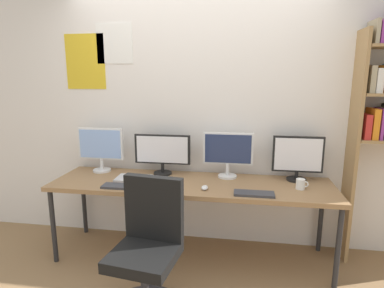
{
  "coord_description": "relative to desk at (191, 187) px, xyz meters",
  "views": [
    {
      "loc": [
        0.44,
        -2.14,
        1.68
      ],
      "look_at": [
        0.0,
        0.65,
        1.09
      ],
      "focal_mm": 29.69,
      "sensor_mm": 36.0,
      "label": 1
    }
  ],
  "objects": [
    {
      "name": "monitor_far_right",
      "position": [
        0.96,
        0.21,
        0.27
      ],
      "size": [
        0.46,
        0.18,
        0.42
      ],
      "color": "black",
      "rests_on": "desk"
    },
    {
      "name": "monitor_center_left",
      "position": [
        -0.32,
        0.21,
        0.27
      ],
      "size": [
        0.55,
        0.18,
        0.4
      ],
      "color": "black",
      "rests_on": "desk"
    },
    {
      "name": "laptop_closed",
      "position": [
        -0.55,
        -0.01,
        0.06
      ],
      "size": [
        0.33,
        0.23,
        0.02
      ],
      "primitive_type": "cube",
      "rotation": [
        0.0,
        0.0,
        0.03
      ],
      "color": "silver",
      "rests_on": "desk"
    },
    {
      "name": "monitor_far_left",
      "position": [
        -0.96,
        0.21,
        0.3
      ],
      "size": [
        0.47,
        0.18,
        0.45
      ],
      "color": "silver",
      "rests_on": "desk"
    },
    {
      "name": "keyboard_left",
      "position": [
        -0.56,
        -0.23,
        0.06
      ],
      "size": [
        0.38,
        0.13,
        0.02
      ],
      "primitive_type": "cube",
      "color": "#38383D",
      "rests_on": "desk"
    },
    {
      "name": "keyboard_right",
      "position": [
        0.56,
        -0.23,
        0.06
      ],
      "size": [
        0.33,
        0.13,
        0.02
      ],
      "primitive_type": "cube",
      "color": "#38383D",
      "rests_on": "desk"
    },
    {
      "name": "coffee_mug",
      "position": [
        0.96,
        -0.03,
        0.09
      ],
      "size": [
        0.11,
        0.08,
        0.09
      ],
      "color": "white",
      "rests_on": "desk"
    },
    {
      "name": "monitor_center_right",
      "position": [
        0.32,
        0.21,
        0.29
      ],
      "size": [
        0.47,
        0.18,
        0.43
      ],
      "color": "silver",
      "rests_on": "desk"
    },
    {
      "name": "desk",
      "position": [
        0.0,
        0.0,
        0.0
      ],
      "size": [
        2.56,
        0.68,
        0.74
      ],
      "color": "#936D47",
      "rests_on": "ground_plane"
    },
    {
      "name": "wall_back",
      "position": [
        -0.0,
        0.42,
        0.61
      ],
      "size": [
        4.96,
        0.11,
        2.6
      ],
      "color": "silver",
      "rests_on": "ground_plane"
    },
    {
      "name": "office_chair",
      "position": [
        -0.19,
        -0.77,
        -0.29
      ],
      "size": [
        0.52,
        0.52,
        0.99
      ],
      "color": "#2D2D33",
      "rests_on": "ground_plane"
    },
    {
      "name": "computer_mouse",
      "position": [
        0.14,
        -0.17,
        0.06
      ],
      "size": [
        0.06,
        0.1,
        0.03
      ],
      "primitive_type": "ellipsoid",
      "color": "silver",
      "rests_on": "desk"
    }
  ]
}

